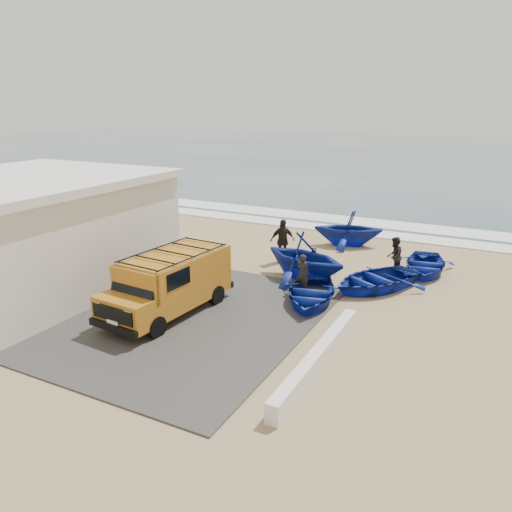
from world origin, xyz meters
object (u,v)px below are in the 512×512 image
at_px(boat_near_right, 375,279).
at_px(fisherman_back, 282,241).
at_px(parapet, 318,358).
at_px(fisherman_middle, 394,256).
at_px(boat_mid_left, 305,256).
at_px(building, 27,231).
at_px(van, 170,281).
at_px(boat_near_left, 311,293).
at_px(boat_mid_right, 425,265).
at_px(boat_far_left, 348,228).
at_px(fisherman_front, 303,273).

relative_size(boat_near_right, fisherman_back, 1.96).
height_order(parapet, fisherman_back, fisherman_back).
bearing_deg(fisherman_middle, boat_mid_left, -55.58).
relative_size(building, van, 1.84).
bearing_deg(van, boat_mid_left, 66.34).
bearing_deg(boat_near_left, boat_mid_right, 46.27).
xyz_separation_m(building, boat_near_right, (12.37, 5.63, -1.76)).
distance_m(van, boat_mid_right, 10.99).
distance_m(boat_mid_left, fisherman_middle, 3.82).
height_order(parapet, boat_near_right, boat_near_right).
bearing_deg(parapet, fisherman_back, 120.44).
relative_size(boat_far_left, fisherman_back, 1.71).
xyz_separation_m(boat_far_left, fisherman_front, (0.44, -7.14, -0.13)).
height_order(boat_mid_right, boat_far_left, boat_far_left).
xyz_separation_m(boat_near_right, fisherman_back, (-4.67, 1.54, 0.59)).
distance_m(building, boat_mid_right, 16.28).
bearing_deg(boat_far_left, van, -31.35).
bearing_deg(fisherman_front, boat_mid_right, -117.72).
xyz_separation_m(boat_mid_left, fisherman_front, (0.49, -1.40, -0.23)).
height_order(parapet, fisherman_front, fisherman_front).
bearing_deg(parapet, boat_near_right, 91.15).
xyz_separation_m(parapet, van, (-5.82, 1.17, 0.87)).
distance_m(van, boat_mid_left, 5.96).
height_order(building, fisherman_front, building).
xyz_separation_m(van, fisherman_back, (1.03, 7.00, -0.16)).
xyz_separation_m(boat_mid_right, fisherman_back, (-6.04, -1.38, 0.63)).
relative_size(boat_near_right, boat_mid_right, 1.11).
bearing_deg(parapet, boat_far_left, 103.68).
bearing_deg(fisherman_middle, fisherman_back, -85.29).
relative_size(building, boat_mid_left, 2.51).
relative_size(building, fisherman_front, 6.18).
relative_size(parapet, boat_far_left, 1.77).
xyz_separation_m(boat_mid_left, fisherman_middle, (3.14, 2.17, -0.16)).
distance_m(building, boat_far_left, 14.74).
height_order(boat_mid_left, fisherman_front, boat_mid_left).
bearing_deg(building, boat_near_right, 24.48).
bearing_deg(parapet, van, 168.67).
bearing_deg(boat_mid_right, fisherman_front, -137.55).
relative_size(boat_near_left, boat_mid_right, 1.03).
height_order(boat_near_left, boat_near_right, boat_near_right).
height_order(boat_mid_left, boat_mid_right, boat_mid_left).
bearing_deg(building, fisherman_front, 21.98).
bearing_deg(building, fisherman_middle, 31.02).
relative_size(van, boat_near_left, 1.43).
bearing_deg(boat_near_right, van, -105.21).
distance_m(van, fisherman_front, 5.09).
relative_size(parapet, fisherman_back, 3.03).
bearing_deg(parapet, fisherman_middle, 89.15).
relative_size(building, fisherman_back, 4.74).
bearing_deg(boat_near_right, building, -124.56).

